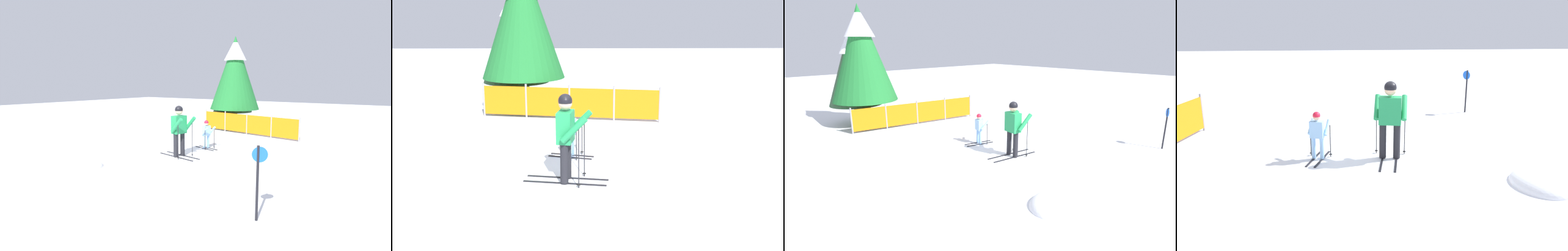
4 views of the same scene
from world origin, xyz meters
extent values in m
plane|color=white|center=(0.00, 0.00, 0.00)|extent=(60.00, 60.00, 0.00)
cube|color=black|center=(-0.15, 0.28, 0.01)|extent=(1.59, 0.32, 0.02)
cube|color=black|center=(-0.20, -0.02, 0.01)|extent=(1.59, 0.32, 0.02)
cylinder|color=black|center=(-0.15, 0.28, 0.40)|extent=(0.15, 0.15, 0.76)
cylinder|color=black|center=(-0.20, -0.02, 0.40)|extent=(0.15, 0.15, 0.76)
cube|color=#1E8C4C|center=(-0.17, 0.13, 1.08)|extent=(0.35, 0.51, 0.59)
cylinder|color=#1E8C4C|center=(0.09, 0.38, 1.10)|extent=(0.53, 0.20, 0.52)
cylinder|color=#1E8C4C|center=(-0.01, -0.20, 1.10)|extent=(0.53, 0.20, 0.52)
sphere|color=#D8AD8C|center=(-0.17, 0.13, 1.53)|extent=(0.25, 0.25, 0.25)
sphere|color=black|center=(-0.17, 0.13, 1.57)|extent=(0.27, 0.27, 0.27)
cylinder|color=black|center=(0.18, 0.39, 0.59)|extent=(0.02, 0.02, 1.19)
cylinder|color=black|center=(0.18, 0.39, 0.06)|extent=(0.07, 0.07, 0.01)
cylinder|color=black|center=(0.07, -0.24, 0.59)|extent=(0.02, 0.02, 1.19)
cylinder|color=black|center=(0.07, -0.24, 0.06)|extent=(0.07, 0.07, 0.01)
cube|color=black|center=(-0.08, 1.78, 0.01)|extent=(0.97, 0.31, 0.02)
cube|color=black|center=(-0.13, 1.60, 0.01)|extent=(0.97, 0.31, 0.02)
cylinder|color=#8CBFF2|center=(-0.08, 1.78, 0.26)|extent=(0.09, 0.09, 0.47)
cylinder|color=#8CBFF2|center=(-0.13, 1.60, 0.26)|extent=(0.09, 0.09, 0.47)
cube|color=#8CBFF2|center=(-0.10, 1.69, 0.68)|extent=(0.24, 0.33, 0.37)
cylinder|color=#8CBFF2|center=(0.07, 1.83, 0.69)|extent=(0.33, 0.16, 0.32)
cylinder|color=#8CBFF2|center=(-0.02, 1.48, 0.69)|extent=(0.33, 0.16, 0.32)
sphere|color=#D8AD8C|center=(-0.10, 1.69, 0.95)|extent=(0.16, 0.16, 0.16)
sphere|color=red|center=(-0.10, 1.69, 0.98)|extent=(0.17, 0.17, 0.17)
cylinder|color=black|center=(0.14, 1.86, 0.37)|extent=(0.02, 0.02, 0.74)
cylinder|color=black|center=(0.14, 1.86, 0.06)|extent=(0.07, 0.07, 0.01)
cylinder|color=black|center=(0.02, 1.42, 0.37)|extent=(0.02, 0.02, 0.74)
cylinder|color=black|center=(0.02, 1.42, 0.06)|extent=(0.07, 0.07, 0.01)
cylinder|color=gray|center=(-2.81, 5.86, 0.51)|extent=(0.06, 0.06, 1.02)
cylinder|color=gray|center=(-1.51, 5.63, 0.51)|extent=(0.06, 0.06, 1.02)
cylinder|color=gray|center=(-0.21, 5.40, 0.51)|extent=(0.06, 0.06, 1.02)
cylinder|color=gray|center=(1.09, 5.17, 0.51)|extent=(0.06, 0.06, 1.02)
cylinder|color=gray|center=(2.38, 4.94, 0.51)|extent=(0.06, 0.06, 1.02)
cube|color=orange|center=(-2.16, 5.74, 0.51)|extent=(1.30, 0.26, 0.86)
cube|color=orange|center=(-0.86, 5.51, 0.51)|extent=(1.30, 0.26, 0.86)
cube|color=orange|center=(0.44, 5.29, 0.51)|extent=(1.30, 0.26, 0.86)
cube|color=orange|center=(1.73, 5.06, 0.51)|extent=(1.30, 0.26, 0.86)
cylinder|color=#4C3823|center=(-1.99, 7.28, 0.42)|extent=(0.27, 0.27, 0.84)
cone|color=#2E4D31|center=(-1.99, 7.28, 2.42)|extent=(2.15, 2.15, 3.15)
cone|color=white|center=(-1.99, 7.28, 3.43)|extent=(0.97, 0.97, 0.94)
cylinder|color=#4C3823|center=(-1.71, 6.96, 0.52)|extent=(0.33, 0.33, 1.03)
cone|color=#1E702E|center=(-1.71, 6.96, 2.96)|extent=(2.63, 2.63, 3.85)
cone|color=white|center=(-1.71, 6.96, 4.19)|extent=(1.18, 1.18, 1.15)
cylinder|color=black|center=(3.91, -2.86, 0.69)|extent=(0.05, 0.05, 1.38)
cylinder|color=blue|center=(3.94, -2.85, 1.22)|extent=(0.25, 0.16, 0.28)
ellipsoid|color=white|center=(-1.77, -2.51, 0.00)|extent=(1.33, 1.13, 0.53)
camera|label=1|loc=(5.98, -7.74, 2.46)|focal=28.00mm
camera|label=2|loc=(0.11, -8.78, 3.29)|focal=45.00mm
camera|label=3|loc=(-6.99, -5.59, 3.38)|focal=28.00mm
camera|label=4|loc=(-7.98, 1.12, 2.95)|focal=35.00mm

